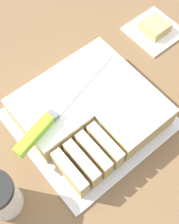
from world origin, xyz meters
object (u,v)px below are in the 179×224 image
Objects in this scene: cake_board at (89,119)px; coffee_cup at (0,197)px; knife at (46,122)px; brownie at (155,27)px; cake at (90,109)px.

cake_board is 0.27m from coffee_cup.
knife is 0.17m from coffee_cup.
coffee_cup is 0.59m from brownie.
knife is at bearing -169.62° from brownie.
knife reaches higher than cake.
cake is 2.54× the size of coffee_cup.
brownie is (0.31, 0.09, -0.02)m from cake.
knife is at bearing 171.28° from cake.
cake is 4.37× the size of brownie.
brownie is at bearing -3.65° from knife.
brownie is at bearing 16.54° from cake.
knife is (-0.10, 0.02, 0.08)m from cake_board.
coffee_cup reaches higher than knife.
cake is at bearing -22.75° from knife.
coffee_cup is 1.73× the size of brownie.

